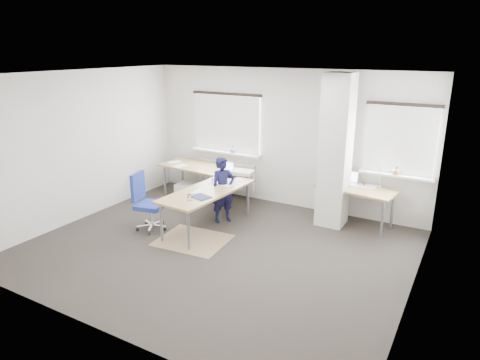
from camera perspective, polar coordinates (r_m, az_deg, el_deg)
The scene contains 8 objects.
ground at distance 7.18m, azimuth -3.04°, elevation -9.03°, with size 6.00×6.00×0.00m, color #27241F.
room_shell at distance 6.89m, azimuth 0.05°, elevation 5.26°, with size 6.04×5.04×2.82m.
floor_mat at distance 7.48m, azimuth -6.29°, elevation -7.97°, with size 1.17×0.99×0.01m, color #8C6F4C.
white_crate at distance 9.46m, azimuth -6.77°, elevation -1.47°, with size 0.55×0.38×0.33m, color white.
desk_main at distance 8.44m, azimuth -4.27°, elevation 0.05°, with size 2.41×2.75×0.96m.
desk_side at distance 8.12m, azimuth 15.37°, elevation -1.28°, with size 1.49×0.89×1.22m.
task_chair at distance 7.94m, azimuth -12.02°, elevation -4.46°, with size 0.59×0.57×1.06m.
person at distance 8.01m, azimuth -2.27°, elevation -1.32°, with size 0.46×0.30×1.26m, color black.
Camera 1 is at (3.51, -5.40, 3.17)m, focal length 32.00 mm.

